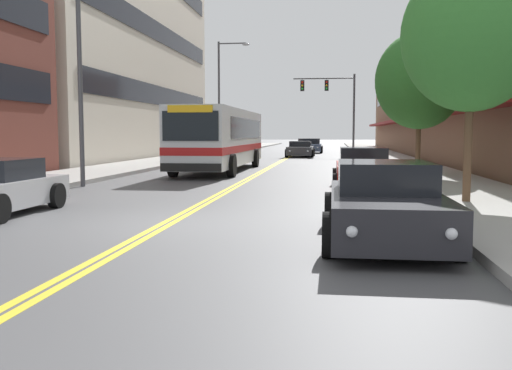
% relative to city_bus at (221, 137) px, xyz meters
% --- Properties ---
extents(ground_plane, '(240.00, 240.00, 0.00)m').
position_rel_city_bus_xyz_m(ground_plane, '(2.10, 20.31, -1.70)').
color(ground_plane, '#4C4C4F').
extents(sidewalk_left, '(3.71, 106.00, 0.17)m').
position_rel_city_bus_xyz_m(sidewalk_left, '(-5.25, 20.31, -1.62)').
color(sidewalk_left, '#9E9B96').
rests_on(sidewalk_left, ground_plane).
extents(sidewalk_right, '(3.71, 106.00, 0.17)m').
position_rel_city_bus_xyz_m(sidewalk_right, '(9.45, 20.31, -1.62)').
color(sidewalk_right, '#9E9B96').
rests_on(sidewalk_right, ground_plane).
extents(centre_line, '(0.34, 106.00, 0.01)m').
position_rel_city_bus_xyz_m(centre_line, '(2.10, 20.31, -1.70)').
color(centre_line, yellow).
rests_on(centre_line, ground_plane).
extents(storefront_row_right, '(9.10, 68.00, 9.81)m').
position_rel_city_bus_xyz_m(storefront_row_right, '(15.54, 20.31, 3.20)').
color(storefront_row_right, brown).
rests_on(storefront_row_right, ground_plane).
extents(city_bus, '(2.84, 12.42, 2.99)m').
position_rel_city_bus_xyz_m(city_bus, '(0.00, 0.00, 0.00)').
color(city_bus, silver).
rests_on(city_bus, ground_plane).
extents(car_black_parked_left_near, '(2.17, 4.18, 1.36)m').
position_rel_city_bus_xyz_m(car_black_parked_left_near, '(-2.18, 13.17, -1.06)').
color(car_black_parked_left_near, black).
rests_on(car_black_parked_left_near, ground_plane).
extents(car_charcoal_parked_right_foreground, '(2.10, 4.80, 1.37)m').
position_rel_city_bus_xyz_m(car_charcoal_parked_right_foreground, '(6.39, -17.99, -1.06)').
color(car_charcoal_parked_right_foreground, '#232328').
rests_on(car_charcoal_parked_right_foreground, ground_plane).
extents(car_red_parked_right_mid, '(2.02, 4.45, 1.39)m').
position_rel_city_bus_xyz_m(car_red_parked_right_mid, '(6.51, -8.69, -1.06)').
color(car_red_parked_right_mid, maroon).
rests_on(car_red_parked_right_mid, ground_plane).
extents(car_slate_blue_moving_lead, '(2.12, 4.16, 1.37)m').
position_rel_city_bus_xyz_m(car_slate_blue_moving_lead, '(3.54, 26.44, -1.07)').
color(car_slate_blue_moving_lead, '#475675').
rests_on(car_slate_blue_moving_lead, ground_plane).
extents(car_dark_grey_moving_second, '(2.20, 4.83, 1.24)m').
position_rel_city_bus_xyz_m(car_dark_grey_moving_second, '(2.98, 17.47, -1.11)').
color(car_dark_grey_moving_second, '#38383D').
rests_on(car_dark_grey_moving_second, ground_plane).
extents(car_champagne_moving_third, '(2.19, 4.81, 1.31)m').
position_rel_city_bus_xyz_m(car_champagne_moving_third, '(2.76, 32.91, -1.08)').
color(car_champagne_moving_third, beige).
rests_on(car_champagne_moving_third, ground_plane).
extents(traffic_signal_mast, '(5.30, 0.38, 6.92)m').
position_rel_city_bus_xyz_m(traffic_signal_mast, '(5.58, 21.93, 3.19)').
color(traffic_signal_mast, '#47474C').
rests_on(traffic_signal_mast, ground_plane).
extents(street_lamp_left_near, '(2.14, 0.28, 7.92)m').
position_rel_city_bus_xyz_m(street_lamp_left_near, '(-2.91, -9.03, 2.99)').
color(street_lamp_left_near, '#47474C').
rests_on(street_lamp_left_near, ground_plane).
extents(street_lamp_left_far, '(2.47, 0.28, 8.83)m').
position_rel_city_bus_xyz_m(street_lamp_left_far, '(-2.88, 15.49, 3.51)').
color(street_lamp_left_far, '#47474C').
rests_on(street_lamp_left_far, ground_plane).
extents(street_tree_right_near, '(3.40, 3.40, 5.95)m').
position_rel_city_bus_xyz_m(street_tree_right_near, '(8.82, -13.26, 2.55)').
color(street_tree_right_near, brown).
rests_on(street_tree_right_near, sidewalk_right).
extents(street_tree_right_mid, '(3.55, 3.55, 5.76)m').
position_rel_city_bus_xyz_m(street_tree_right_mid, '(8.93, -4.15, 2.27)').
color(street_tree_right_mid, brown).
rests_on(street_tree_right_mid, sidewalk_right).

